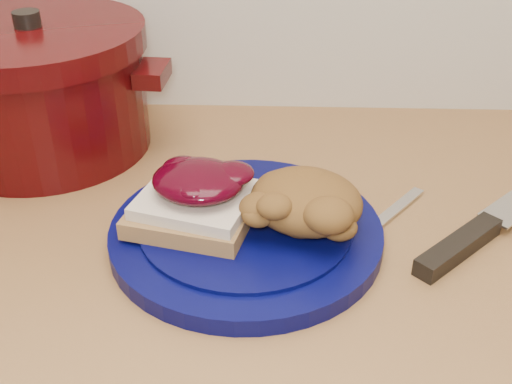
{
  "coord_description": "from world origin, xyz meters",
  "views": [
    {
      "loc": [
        0.05,
        0.89,
        1.31
      ],
      "look_at": [
        0.02,
        1.47,
        0.95
      ],
      "focal_mm": 45.0,
      "sensor_mm": 36.0,
      "label": 1
    }
  ],
  "objects_px": {
    "chef_knife": "(483,229)",
    "butter_knife": "(382,220)",
    "dutch_oven": "(40,88)",
    "plate": "(246,233)"
  },
  "relations": [
    {
      "from": "chef_knife",
      "to": "butter_knife",
      "type": "distance_m",
      "value": 0.11
    },
    {
      "from": "butter_knife",
      "to": "dutch_oven",
      "type": "relative_size",
      "value": 0.49
    },
    {
      "from": "chef_knife",
      "to": "butter_knife",
      "type": "height_order",
      "value": "chef_knife"
    },
    {
      "from": "plate",
      "to": "dutch_oven",
      "type": "height_order",
      "value": "dutch_oven"
    },
    {
      "from": "plate",
      "to": "chef_knife",
      "type": "height_order",
      "value": "same"
    },
    {
      "from": "plate",
      "to": "chef_knife",
      "type": "xyz_separation_m",
      "value": [
        0.26,
        0.02,
        0.0
      ]
    },
    {
      "from": "butter_knife",
      "to": "dutch_oven",
      "type": "bearing_deg",
      "value": 106.98
    },
    {
      "from": "chef_knife",
      "to": "butter_knife",
      "type": "bearing_deg",
      "value": 123.46
    },
    {
      "from": "butter_knife",
      "to": "dutch_oven",
      "type": "height_order",
      "value": "dutch_oven"
    },
    {
      "from": "chef_knife",
      "to": "butter_knife",
      "type": "relative_size",
      "value": 1.58
    }
  ]
}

